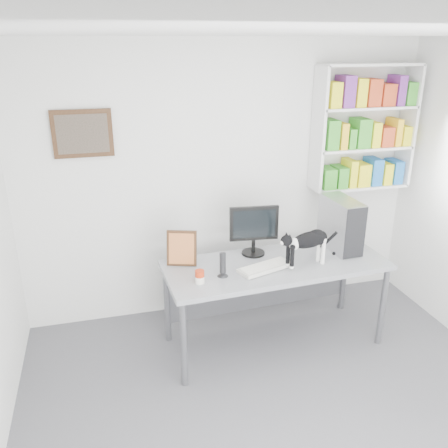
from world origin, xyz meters
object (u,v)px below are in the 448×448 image
at_px(leaning_print, 182,248).
at_px(soup_can, 200,277).
at_px(keyboard, 265,267).
at_px(speaker, 223,264).
at_px(desk, 274,303).
at_px(pc_tower, 341,224).
at_px(bookshelf, 364,128).
at_px(monitor, 254,230).
at_px(cat, 307,249).

relative_size(leaning_print, soup_can, 2.91).
bearing_deg(keyboard, speaker, 166.35).
distance_m(desk, speaker, 0.75).
height_order(pc_tower, speaker, pc_tower).
distance_m(keyboard, speaker, 0.40).
distance_m(bookshelf, soup_can, 2.29).
relative_size(monitor, cat, 0.88).
relative_size(bookshelf, keyboard, 2.56).
height_order(keyboard, soup_can, soup_can).
xyz_separation_m(monitor, keyboard, (0.00, -0.33, -0.22)).
bearing_deg(desk, soup_can, -168.64).
distance_m(monitor, speaker, 0.54).
distance_m(leaning_print, soup_can, 0.39).
distance_m(monitor, leaning_print, 0.68).
distance_m(bookshelf, cat, 1.49).
relative_size(pc_tower, leaning_print, 1.50).
height_order(keyboard, leaning_print, leaning_print).
bearing_deg(monitor, soup_can, -138.33).
bearing_deg(monitor, leaning_print, -169.45).
bearing_deg(monitor, cat, -37.95).
xyz_separation_m(leaning_print, soup_can, (0.08, -0.37, -0.11)).
height_order(monitor, leaning_print, monitor).
bearing_deg(keyboard, pc_tower, -1.13).
bearing_deg(soup_can, monitor, 35.26).
relative_size(pc_tower, soup_can, 4.37).
height_order(desk, cat, cat).
relative_size(speaker, cat, 0.40).
height_order(bookshelf, keyboard, bookshelf).
bearing_deg(bookshelf, leaning_print, -165.86).
height_order(leaning_print, soup_can, leaning_print).
xyz_separation_m(desk, leaning_print, (-0.81, 0.19, 0.57)).
height_order(keyboard, speaker, speaker).
bearing_deg(speaker, desk, 25.33).
xyz_separation_m(monitor, pc_tower, (0.83, -0.08, 0.01)).
xyz_separation_m(keyboard, cat, (0.37, -0.03, 0.15)).
bearing_deg(monitor, keyboard, -83.52).
height_order(bookshelf, soup_can, bookshelf).
relative_size(desk, keyboard, 4.08).
distance_m(bookshelf, keyboard, 1.81).
distance_m(pc_tower, speaker, 1.25).
xyz_separation_m(soup_can, cat, (0.96, 0.06, 0.11)).
distance_m(pc_tower, leaning_print, 1.50).
bearing_deg(keyboard, leaning_print, 139.91).
height_order(speaker, leaning_print, leaning_print).
relative_size(keyboard, soup_can, 4.35).
height_order(monitor, pc_tower, pc_tower).
relative_size(bookshelf, cat, 2.31).
bearing_deg(cat, speaker, 166.83).
distance_m(soup_can, cat, 0.97).
distance_m(speaker, leaning_print, 0.42).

